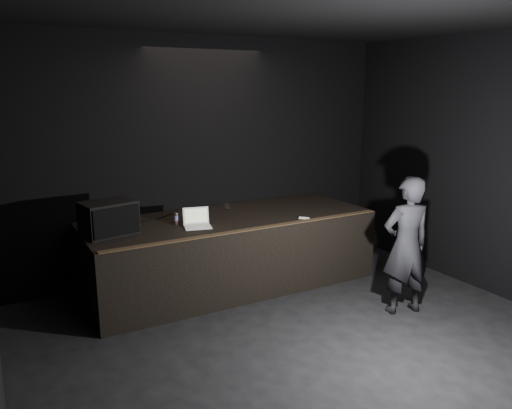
{
  "coord_description": "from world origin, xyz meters",
  "views": [
    {
      "loc": [
        -2.96,
        -3.34,
        2.77
      ],
      "look_at": [
        0.18,
        2.3,
        1.24
      ],
      "focal_mm": 35.0,
      "sensor_mm": 36.0,
      "label": 1
    }
  ],
  "objects_px": {
    "stage_riser": "(230,251)",
    "stage_monitor": "(109,218)",
    "laptop": "(197,222)",
    "beer_can": "(176,219)",
    "person": "(406,246)"
  },
  "relations": [
    {
      "from": "laptop",
      "to": "person",
      "type": "height_order",
      "value": "person"
    },
    {
      "from": "laptop",
      "to": "beer_can",
      "type": "xyz_separation_m",
      "value": [
        -0.2,
        0.23,
        0.02
      ]
    },
    {
      "from": "stage_riser",
      "to": "stage_monitor",
      "type": "height_order",
      "value": "stage_monitor"
    },
    {
      "from": "stage_monitor",
      "to": "laptop",
      "type": "relative_size",
      "value": 1.75
    },
    {
      "from": "laptop",
      "to": "person",
      "type": "relative_size",
      "value": 0.23
    },
    {
      "from": "stage_monitor",
      "to": "laptop",
      "type": "distance_m",
      "value": 1.1
    },
    {
      "from": "stage_riser",
      "to": "beer_can",
      "type": "distance_m",
      "value": 0.97
    },
    {
      "from": "stage_riser",
      "to": "person",
      "type": "relative_size",
      "value": 2.3
    },
    {
      "from": "laptop",
      "to": "person",
      "type": "distance_m",
      "value": 2.66
    },
    {
      "from": "stage_riser",
      "to": "beer_can",
      "type": "xyz_separation_m",
      "value": [
        -0.79,
        -0.0,
        0.58
      ]
    },
    {
      "from": "stage_monitor",
      "to": "laptop",
      "type": "bearing_deg",
      "value": -20.93
    },
    {
      "from": "stage_riser",
      "to": "stage_monitor",
      "type": "relative_size",
      "value": 5.73
    },
    {
      "from": "stage_riser",
      "to": "stage_monitor",
      "type": "distance_m",
      "value": 1.81
    },
    {
      "from": "stage_riser",
      "to": "person",
      "type": "bearing_deg",
      "value": -51.18
    },
    {
      "from": "laptop",
      "to": "stage_monitor",
      "type": "bearing_deg",
      "value": -175.64
    }
  ]
}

